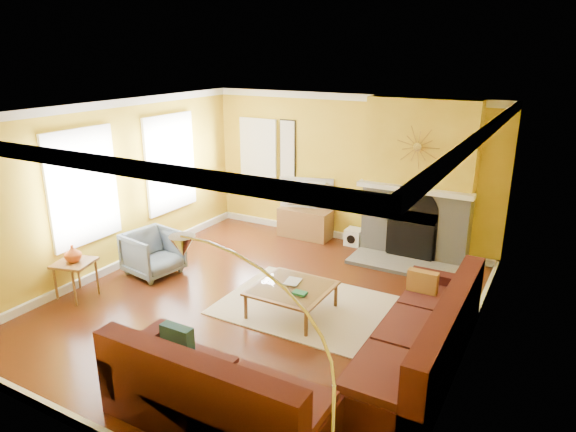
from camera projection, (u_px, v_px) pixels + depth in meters
The scene contains 27 objects.
floor at pixel (262, 305), 7.26m from camera, with size 5.50×6.00×0.02m, color #602B14.
ceiling at pixel (259, 110), 6.41m from camera, with size 5.50×6.00×0.02m, color white.
wall_back at pixel (348, 169), 9.33m from camera, with size 5.50×0.02×2.70m, color gold.
wall_front at pixel (71, 308), 4.34m from camera, with size 5.50×0.02×2.70m, color gold.
wall_left at pixel (113, 187), 8.12m from camera, with size 0.02×6.00×2.70m, color gold.
wall_right at pixel (476, 251), 5.56m from camera, with size 0.02×6.00×2.70m, color gold.
baseboard at pixel (262, 300), 7.24m from camera, with size 5.50×6.00×0.12m, color white, non-canonical shape.
crown_molding at pixel (259, 115), 6.44m from camera, with size 5.50×6.00×0.12m, color white, non-canonical shape.
window_left_near at pixel (170, 163), 9.13m from camera, with size 0.06×1.22×1.72m, color white.
window_left_far at pixel (82, 187), 7.55m from camera, with size 0.06×1.22×1.72m, color white.
window_back at pixel (258, 149), 10.11m from camera, with size 0.82×0.06×1.22m, color white.
wall_art at pixel (287, 150), 9.80m from camera, with size 0.34×0.04×1.14m, color white.
fireplace at pixel (419, 181), 8.53m from camera, with size 1.80×0.40×2.70m, color gray, non-canonical shape.
mantel at pixel (414, 190), 8.37m from camera, with size 1.92×0.22×0.08m, color white.
hearth at pixel (403, 265), 8.49m from camera, with size 1.80×0.70×0.06m, color gray.
sunburst at pixel (418, 147), 8.16m from camera, with size 0.70×0.04×0.70m, color olive, non-canonical shape.
rug at pixel (309, 306), 7.17m from camera, with size 2.40×1.80×0.02m, color beige.
sectional_sofa at pixel (318, 326), 5.81m from camera, with size 2.93×3.70×0.90m, color #471916, non-canonical shape.
coffee_table at pixel (292, 300), 6.95m from camera, with size 1.00×1.00×0.40m, color white, non-canonical shape.
media_console at pixel (305, 223), 9.78m from camera, with size 1.00×0.45×0.55m, color olive.
tv at pixel (306, 194), 9.60m from camera, with size 1.02×0.13×0.59m, color black.
subwoofer at pixel (354, 237), 9.42m from camera, with size 0.30×0.30×0.30m, color white.
armchair at pixel (153, 253), 8.13m from camera, with size 0.76×0.78×0.71m, color slate.
side_table at pixel (76, 279), 7.39m from camera, with size 0.50×0.50×0.55m, color olive, non-canonical shape.
vase at pixel (73, 253), 7.27m from camera, with size 0.24×0.24×0.25m, color #D8591E.
book at pixel (286, 281), 7.04m from camera, with size 0.20×0.27×0.03m, color white.
arc_lamp at pixel (262, 387), 3.78m from camera, with size 1.35×0.36×2.12m, color silver, non-canonical shape.
Camera 1 is at (3.49, -5.50, 3.44)m, focal length 32.00 mm.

